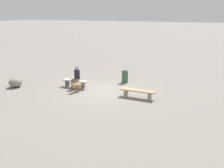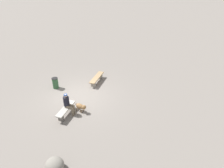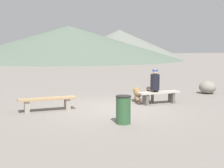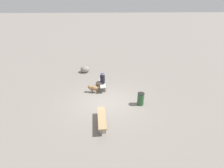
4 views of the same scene
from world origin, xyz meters
The scene contains 7 objects.
ground centered at (0.00, 0.00, -0.03)m, with size 210.00×210.00×0.06m, color gray.
bench_left centered at (-2.12, 0.33, 0.31)m, with size 1.89×0.46×0.44m.
bench_right centered at (1.94, 0.19, 0.34)m, with size 1.63×0.44×0.46m.
seated_person centered at (1.77, 0.27, 0.74)m, with size 0.36×0.64×1.30m.
dog centered at (1.38, 0.86, 0.36)m, with size 0.43×0.81×0.54m.
trash_bin centered at (-0.40, -2.06, 0.39)m, with size 0.42×0.42×0.78m.
boulder centered at (5.27, 1.68, 0.29)m, with size 0.75×0.80×0.58m, color gray.
Camera 4 is at (-9.26, 0.34, 5.67)m, focal length 27.56 mm.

